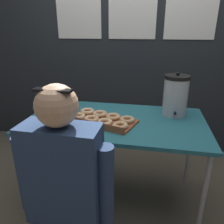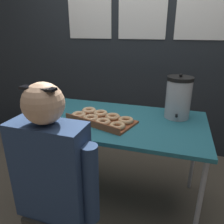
{
  "view_description": "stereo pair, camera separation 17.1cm",
  "coord_description": "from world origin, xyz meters",
  "views": [
    {
      "loc": [
        0.27,
        -1.56,
        1.44
      ],
      "look_at": [
        -0.03,
        0.0,
        0.83
      ],
      "focal_mm": 35.0,
      "sensor_mm": 36.0,
      "label": 1
    },
    {
      "loc": [
        0.44,
        -1.52,
        1.44
      ],
      "look_at": [
        -0.03,
        0.0,
        0.83
      ],
      "focal_mm": 35.0,
      "sensor_mm": 36.0,
      "label": 2
    }
  ],
  "objects": [
    {
      "name": "cell_phone",
      "position": [
        -0.54,
        -0.09,
        0.77
      ],
      "size": [
        0.09,
        0.14,
        0.01
      ],
      "rotation": [
        0.0,
        0.0,
        -0.15
      ],
      "color": "#2D334C",
      "rests_on": "folding_table"
    },
    {
      "name": "person_seated",
      "position": [
        -0.15,
        -0.7,
        0.58
      ],
      "size": [
        0.53,
        0.22,
        1.21
      ],
      "rotation": [
        0.0,
        0.0,
        3.12
      ],
      "color": "#33332D",
      "rests_on": "ground"
    },
    {
      "name": "folding_table",
      "position": [
        0.0,
        0.0,
        0.72
      ],
      "size": [
        1.39,
        0.77,
        0.77
      ],
      "color": "#236675",
      "rests_on": "ground"
    },
    {
      "name": "donut_box",
      "position": [
        -0.09,
        -0.07,
        0.79
      ],
      "size": [
        0.56,
        0.41,
        0.05
      ],
      "rotation": [
        0.0,
        0.0,
        -0.31
      ],
      "color": "brown",
      "rests_on": "folding_table"
    },
    {
      "name": "back_wall",
      "position": [
        0.0,
        1.07,
        1.27
      ],
      "size": [
        6.0,
        0.11,
        2.54
      ],
      "color": "#23282D",
      "rests_on": "ground"
    },
    {
      "name": "coffee_urn",
      "position": [
        0.46,
        0.19,
        0.93
      ],
      "size": [
        0.2,
        0.23,
        0.36
      ],
      "color": "#B7B7BC",
      "rests_on": "folding_table"
    },
    {
      "name": "ground_plane",
      "position": [
        0.0,
        0.0,
        0.0
      ],
      "size": [
        12.0,
        12.0,
        0.0
      ],
      "primitive_type": "plane",
      "color": "brown"
    }
  ]
}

